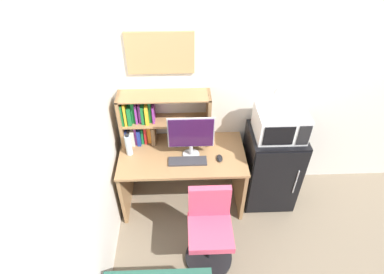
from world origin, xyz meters
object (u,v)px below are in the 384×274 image
at_px(computer_mouse, 220,158).
at_px(hutch_bookshelf, 150,119).
at_px(desk_fan, 284,96).
at_px(desk_chair, 209,232).
at_px(keyboard, 188,161).
at_px(mini_fridge, 270,167).
at_px(monitor, 191,135).
at_px(wall_corkboard, 160,53).
at_px(microwave, 280,123).
at_px(water_bottle, 129,145).

bearing_deg(computer_mouse, hutch_bookshelf, 155.17).
height_order(hutch_bookshelf, desk_fan, desk_fan).
relative_size(computer_mouse, desk_chair, 0.13).
xyz_separation_m(hutch_bookshelf, keyboard, (0.37, -0.35, -0.28)).
bearing_deg(desk_fan, mini_fridge, 5.73).
distance_m(keyboard, mini_fridge, 0.97).
distance_m(monitor, computer_mouse, 0.39).
xyz_separation_m(desk_fan, wall_corkboard, (-1.12, 0.29, 0.30)).
height_order(keyboard, wall_corkboard, wall_corkboard).
bearing_deg(wall_corkboard, hutch_bookshelf, -144.80).
relative_size(mini_fridge, desk_chair, 1.11).
distance_m(hutch_bookshelf, desk_fan, 1.32).
bearing_deg(microwave, computer_mouse, -167.29).
bearing_deg(hutch_bookshelf, desk_chair, -58.88).
xyz_separation_m(microwave, desk_chair, (-0.73, -0.73, -0.70)).
bearing_deg(water_bottle, hutch_bookshelf, 43.08).
relative_size(microwave, desk_fan, 1.62).
relative_size(mini_fridge, wall_corkboard, 1.50).
height_order(hutch_bookshelf, keyboard, hutch_bookshelf).
bearing_deg(keyboard, monitor, 69.45).
relative_size(mini_fridge, microwave, 1.96).
relative_size(monitor, desk_chair, 0.55).
bearing_deg(mini_fridge, keyboard, -170.25).
distance_m(computer_mouse, desk_chair, 0.72).
xyz_separation_m(hutch_bookshelf, computer_mouse, (0.69, -0.32, -0.27)).
distance_m(keyboard, computer_mouse, 0.32).
xyz_separation_m(water_bottle, desk_fan, (1.48, 0.01, 0.53)).
bearing_deg(monitor, hutch_bookshelf, 148.86).
xyz_separation_m(desk_fan, desk_chair, (-0.70, -0.73, -1.01)).
xyz_separation_m(monitor, microwave, (0.88, 0.06, 0.07)).
bearing_deg(mini_fridge, microwave, 89.91).
bearing_deg(hutch_bookshelf, water_bottle, -136.92).
bearing_deg(hutch_bookshelf, microwave, -8.29).
distance_m(microwave, desk_chair, 1.25).
height_order(monitor, desk_chair, monitor).
bearing_deg(mini_fridge, computer_mouse, -167.56).
relative_size(water_bottle, microwave, 0.53).
bearing_deg(computer_mouse, mini_fridge, 12.44).
bearing_deg(microwave, hutch_bookshelf, 171.71).
bearing_deg(water_bottle, computer_mouse, -7.33).
relative_size(hutch_bookshelf, water_bottle, 3.60).
bearing_deg(hutch_bookshelf, desk_fan, -8.74).
xyz_separation_m(desk_chair, wall_corkboard, (-0.42, 1.02, 1.31)).
bearing_deg(wall_corkboard, computer_mouse, -37.27).
bearing_deg(mini_fridge, water_bottle, -179.49).
distance_m(hutch_bookshelf, wall_corkboard, 0.69).
xyz_separation_m(hutch_bookshelf, water_bottle, (-0.22, -0.20, -0.17)).
distance_m(monitor, microwave, 0.88).
bearing_deg(keyboard, mini_fridge, 9.75).
xyz_separation_m(monitor, keyboard, (-0.04, -0.10, -0.26)).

